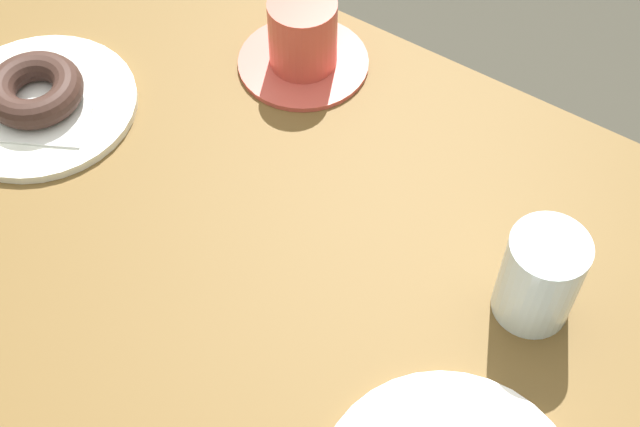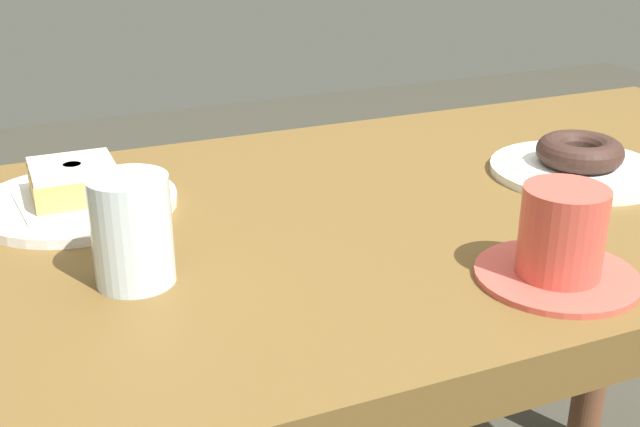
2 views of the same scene
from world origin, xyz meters
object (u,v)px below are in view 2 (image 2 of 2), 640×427
plate_chocolate_ring (578,170)px  donut_chocolate_ring (580,152)px  donut_glazed_square (74,180)px  coffee_cup (561,240)px  plate_glazed_square (77,203)px  water_glass (132,231)px

plate_chocolate_ring → donut_chocolate_ring: donut_chocolate_ring is taller
donut_glazed_square → coffee_cup: coffee_cup is taller
donut_chocolate_ring → coffee_cup: bearing=46.8°
plate_glazed_square → water_glass: 0.21m
plate_glazed_square → donut_chocolate_ring: size_ratio=2.10×
water_glass → coffee_cup: 0.39m
coffee_cup → plate_glazed_square: bearing=-42.5°
plate_glazed_square → donut_chocolate_ring: (-0.59, 0.14, 0.02)m
donut_glazed_square → water_glass: 0.21m
plate_chocolate_ring → water_glass: size_ratio=2.10×
donut_chocolate_ring → coffee_cup: (0.21, 0.22, 0.01)m
plate_glazed_square → coffee_cup: (-0.39, 0.36, 0.03)m
plate_glazed_square → water_glass: water_glass is taller
plate_chocolate_ring → donut_glazed_square: bearing=-12.9°
donut_glazed_square → coffee_cup: bearing=137.5°
donut_glazed_square → coffee_cup: (-0.39, 0.36, 0.01)m
plate_chocolate_ring → water_glass: bearing=7.0°
water_glass → plate_glazed_square: bearing=-82.8°
coffee_cup → plate_chocolate_ring: bearing=-133.2°
plate_glazed_square → coffee_cup: size_ratio=1.47×
donut_glazed_square → plate_chocolate_ring: 0.61m
donut_chocolate_ring → water_glass: size_ratio=1.04×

